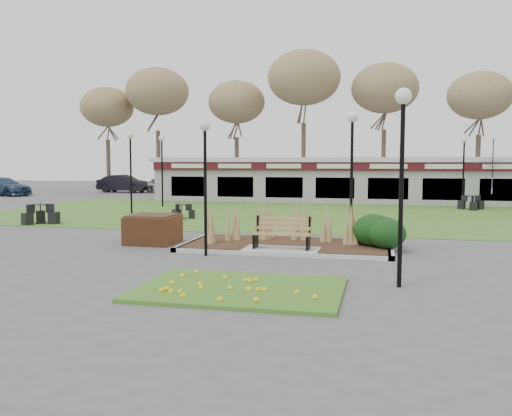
% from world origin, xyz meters
% --- Properties ---
extents(ground, '(100.00, 100.00, 0.00)m').
position_xyz_m(ground, '(0.00, 0.00, 0.00)').
color(ground, '#515154').
rests_on(ground, ground).
extents(lawn, '(34.00, 16.00, 0.02)m').
position_xyz_m(lawn, '(0.00, 12.00, 0.01)').
color(lawn, '#3F6B21').
rests_on(lawn, ground).
extents(flower_bed, '(4.20, 3.00, 0.16)m').
position_xyz_m(flower_bed, '(0.00, -4.60, 0.07)').
color(flower_bed, '#417320').
rests_on(flower_bed, ground).
extents(planting_bed, '(6.75, 3.40, 1.27)m').
position_xyz_m(planting_bed, '(1.27, 1.35, 0.37)').
color(planting_bed, '#321F14').
rests_on(planting_bed, ground).
extents(park_bench, '(1.70, 0.66, 0.93)m').
position_xyz_m(park_bench, '(0.00, 0.25, 0.59)').
color(park_bench, '#A6854B').
rests_on(park_bench, ground).
extents(brick_planter, '(1.50, 1.50, 0.95)m').
position_xyz_m(brick_planter, '(-4.40, 1.00, 0.48)').
color(brick_planter, brown).
rests_on(brick_planter, ground).
extents(food_pavilion, '(24.60, 3.40, 2.90)m').
position_xyz_m(food_pavilion, '(0.00, 19.96, 1.48)').
color(food_pavilion, '#9A9A9C').
rests_on(food_pavilion, ground).
extents(tree_backdrop, '(47.24, 5.24, 10.36)m').
position_xyz_m(tree_backdrop, '(0.00, 28.00, 8.36)').
color(tree_backdrop, '#47382B').
rests_on(tree_backdrop, ground).
extents(lamp_post_near_left, '(0.35, 0.35, 4.19)m').
position_xyz_m(lamp_post_near_left, '(3.21, -3.50, 3.05)').
color(lamp_post_near_left, black).
rests_on(lamp_post_near_left, ground).
extents(lamp_post_near_right, '(0.32, 0.32, 3.82)m').
position_xyz_m(lamp_post_near_right, '(-2.00, -0.80, 2.78)').
color(lamp_post_near_right, black).
rests_on(lamp_post_near_right, ground).
extents(lamp_post_mid_left, '(0.34, 0.34, 4.13)m').
position_xyz_m(lamp_post_mid_left, '(-9.52, 9.96, 3.01)').
color(lamp_post_mid_left, black).
rests_on(lamp_post_mid_left, ground).
extents(lamp_post_mid_right, '(0.36, 0.36, 4.31)m').
position_xyz_m(lamp_post_mid_right, '(1.82, 3.20, 3.14)').
color(lamp_post_mid_right, black).
rests_on(lamp_post_mid_right, ground).
extents(lamp_post_far_right, '(0.33, 0.33, 4.02)m').
position_xyz_m(lamp_post_far_right, '(7.24, 16.75, 2.93)').
color(lamp_post_far_right, black).
rests_on(lamp_post_far_right, ground).
extents(lamp_post_far_left, '(0.34, 0.34, 4.15)m').
position_xyz_m(lamp_post_far_left, '(-9.69, 14.35, 3.03)').
color(lamp_post_far_left, black).
rests_on(lamp_post_far_left, ground).
extents(bistro_set_a, '(1.41, 1.55, 0.82)m').
position_xyz_m(bistro_set_a, '(-11.30, 5.00, 0.29)').
color(bistro_set_a, black).
rests_on(bistro_set_a, ground).
extents(bistro_set_b, '(1.21, 1.16, 0.65)m').
position_xyz_m(bistro_set_b, '(-6.19, 8.24, 0.24)').
color(bistro_set_b, black).
rests_on(bistro_set_b, ground).
extents(bistro_set_c, '(1.42, 1.24, 0.75)m').
position_xyz_m(bistro_set_c, '(7.64, 16.17, 0.27)').
color(bistro_set_c, black).
rests_on(bistro_set_c, ground).
extents(patio_umbrella, '(2.97, 2.99, 2.83)m').
position_xyz_m(patio_umbrella, '(8.98, 18.00, 1.79)').
color(patio_umbrella, black).
rests_on(patio_umbrella, ground).
extents(car_silver, '(4.17, 2.99, 1.32)m').
position_xyz_m(car_silver, '(-14.87, 27.00, 0.66)').
color(car_silver, '#ADAEB2').
rests_on(car_silver, ground).
extents(car_black, '(4.63, 1.94, 1.49)m').
position_xyz_m(car_black, '(-18.53, 27.00, 0.74)').
color(car_black, black).
rests_on(car_black, ground).
extents(car_blue, '(5.16, 2.95, 1.41)m').
position_xyz_m(car_blue, '(-25.64, 21.00, 0.70)').
color(car_blue, navy).
rests_on(car_blue, ground).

